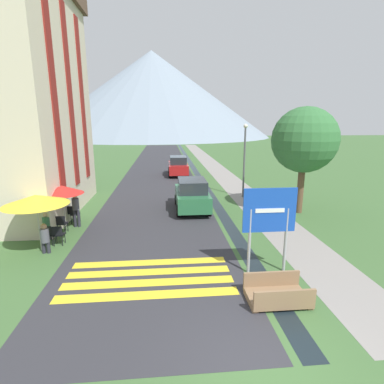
% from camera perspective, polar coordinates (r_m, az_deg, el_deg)
% --- Properties ---
extents(ground_plane, '(160.00, 160.00, 0.00)m').
position_cam_1_polar(ground_plane, '(25.60, -0.83, 2.06)').
color(ground_plane, '#3D6033').
extents(road, '(6.40, 60.00, 0.01)m').
position_cam_1_polar(road, '(35.39, -6.13, 5.14)').
color(road, '#2D2D33').
rests_on(road, ground_plane).
extents(footpath, '(2.20, 60.00, 0.01)m').
position_cam_1_polar(footpath, '(35.81, 3.71, 5.29)').
color(footpath, gray).
rests_on(footpath, ground_plane).
extents(drainage_channel, '(0.60, 60.00, 0.00)m').
position_cam_1_polar(drainage_channel, '(35.52, -0.13, 5.24)').
color(drainage_channel, black).
rests_on(drainage_channel, ground_plane).
extents(crosswalk_marking, '(5.44, 2.54, 0.01)m').
position_cam_1_polar(crosswalk_marking, '(10.34, -8.16, -15.76)').
color(crosswalk_marking, yellow).
rests_on(crosswalk_marking, ground_plane).
extents(mountain_distant, '(75.96, 75.96, 27.02)m').
position_cam_1_polar(mountain_distant, '(104.05, -7.54, 17.93)').
color(mountain_distant, gray).
rests_on(mountain_distant, ground_plane).
extents(hotel_building, '(5.61, 9.27, 12.41)m').
position_cam_1_polar(hotel_building, '(18.68, -30.21, 16.66)').
color(hotel_building, beige).
rests_on(hotel_building, ground_plane).
extents(road_sign, '(1.76, 0.11, 2.93)m').
position_cam_1_polar(road_sign, '(10.13, 14.48, -4.84)').
color(road_sign, '#9E9EA3').
rests_on(road_sign, ground_plane).
extents(footbridge, '(1.70, 1.10, 0.65)m').
position_cam_1_polar(footbridge, '(9.30, 15.93, -18.19)').
color(footbridge, '#846647').
rests_on(footbridge, ground_plane).
extents(parked_car_near, '(1.89, 3.97, 1.82)m').
position_cam_1_polar(parked_car_near, '(17.12, -0.01, -0.51)').
color(parked_car_near, '#28663D').
rests_on(parked_car_near, ground_plane).
extents(parked_car_far, '(1.84, 3.93, 1.82)m').
position_cam_1_polar(parked_car_far, '(28.27, -2.66, 4.99)').
color(parked_car_far, '#A31919').
rests_on(parked_car_far, ground_plane).
extents(cafe_chair_far_left, '(0.40, 0.40, 0.85)m').
position_cam_1_polar(cafe_chair_far_left, '(16.10, -21.43, -3.83)').
color(cafe_chair_far_left, black).
rests_on(cafe_chair_far_left, ground_plane).
extents(cafe_chair_near_right, '(0.40, 0.40, 0.85)m').
position_cam_1_polar(cafe_chair_near_right, '(13.77, -25.77, -7.10)').
color(cafe_chair_near_right, black).
rests_on(cafe_chair_near_right, ground_plane).
extents(cafe_chair_middle, '(0.40, 0.40, 0.85)m').
position_cam_1_polar(cafe_chair_middle, '(14.91, -23.59, -5.37)').
color(cafe_chair_middle, black).
rests_on(cafe_chair_middle, ground_plane).
extents(cafe_chair_far_right, '(0.40, 0.40, 0.85)m').
position_cam_1_polar(cafe_chair_far_right, '(16.43, -22.29, -3.57)').
color(cafe_chair_far_right, black).
rests_on(cafe_chair_far_right, ground_plane).
extents(cafe_chair_near_left, '(0.40, 0.40, 0.85)m').
position_cam_1_polar(cafe_chair_near_left, '(13.56, -24.15, -7.25)').
color(cafe_chair_near_left, black).
rests_on(cafe_chair_near_left, ground_plane).
extents(cafe_umbrella_front_yellow, '(2.45, 2.45, 2.27)m').
position_cam_1_polar(cafe_umbrella_front_yellow, '(12.95, -27.62, -1.34)').
color(cafe_umbrella_front_yellow, '#B7B2A8').
rests_on(cafe_umbrella_front_yellow, ground_plane).
extents(cafe_umbrella_middle_red, '(1.92, 1.92, 2.14)m').
position_cam_1_polar(cafe_umbrella_middle_red, '(14.97, -23.54, 0.39)').
color(cafe_umbrella_middle_red, '#B7B2A8').
rests_on(cafe_umbrella_middle_red, ground_plane).
extents(person_seated_far, '(0.32, 0.32, 1.21)m').
position_cam_1_polar(person_seated_far, '(12.95, -26.22, -7.69)').
color(person_seated_far, '#282833').
rests_on(person_seated_far, ground_plane).
extents(person_seated_near, '(0.32, 0.32, 1.25)m').
position_cam_1_polar(person_seated_near, '(14.36, -25.92, -5.57)').
color(person_seated_near, '#282833').
rests_on(person_seated_near, ground_plane).
extents(person_standing_terrace, '(0.32, 0.32, 1.64)m').
position_cam_1_polar(person_standing_terrace, '(15.42, -21.25, -2.85)').
color(person_standing_terrace, '#282833').
rests_on(person_standing_terrace, ground_plane).
extents(streetlamp, '(0.28, 0.28, 4.85)m').
position_cam_1_polar(streetlamp, '(20.08, 9.97, 7.10)').
color(streetlamp, '#515156').
rests_on(streetlamp, ground_plane).
extents(tree_by_path, '(3.50, 3.50, 5.79)m').
position_cam_1_polar(tree_by_path, '(17.27, 20.64, 9.20)').
color(tree_by_path, brown).
rests_on(tree_by_path, ground_plane).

